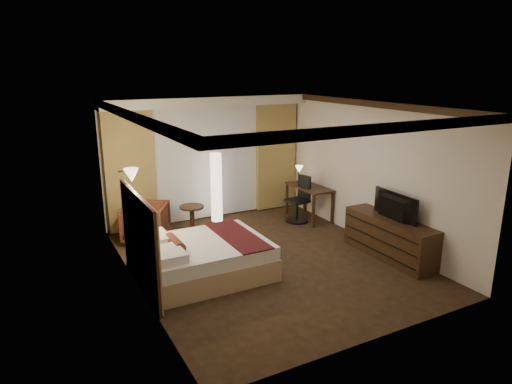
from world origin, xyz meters
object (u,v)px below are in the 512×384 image
bed (204,259)px  armchair (146,221)px  television (391,203)px  side_table (192,219)px  floor_lamp (216,188)px  dresser (389,238)px  desk (309,202)px  office_chair (297,199)px

bed → armchair: (-0.43, 1.97, 0.12)m
armchair → television: television is taller
side_table → floor_lamp: 0.88m
side_table → floor_lamp: size_ratio=0.35×
side_table → television: bearing=-47.9°
side_table → dresser: size_ratio=0.29×
bed → desk: bearing=27.0°
television → office_chair: bearing=10.6°
armchair → office_chair: size_ratio=0.80×
office_chair → side_table: bearing=160.2°
side_table → desk: bearing=-9.7°
side_table → desk: 2.63m
floor_lamp → office_chair: (1.58, -0.77, -0.26)m
desk → television: 2.53m
desk → dresser: bearing=-88.8°
desk → office_chair: (-0.34, -0.05, 0.14)m
desk → office_chair: bearing=-171.7°
desk → office_chair: office_chair is taller
bed → television: bearing=-15.0°
armchair → floor_lamp: bearing=42.0°
floor_lamp → dresser: 3.75m
bed → side_table: size_ratio=3.65×
side_table → desk: desk is taller
armchair → dresser: (3.62, -2.81, -0.05)m
bed → armchair: size_ratio=2.43×
bed → armchair: bearing=102.4°
armchair → office_chair: bearing=22.7°
dresser → television: bearing=180.0°
dresser → armchair: bearing=142.2°
side_table → armchair: bearing=-175.6°
floor_lamp → television: floor_lamp is taller
armchair → desk: size_ratio=0.71×
bed → armchair: armchair is taller
side_table → office_chair: office_chair is taller
bed → office_chair: bearing=29.0°
office_chair → dresser: size_ratio=0.55×
bed → television: 3.35m
armchair → floor_lamp: (1.65, 0.35, 0.36)m
television → side_table: bearing=44.1°
floor_lamp → television: 3.72m
bed → office_chair: (2.80, 1.55, 0.22)m
bed → dresser: dresser is taller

